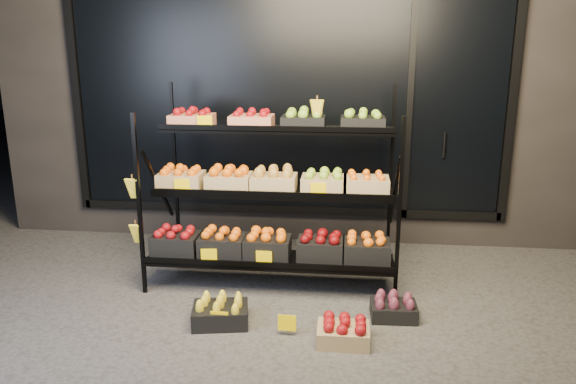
# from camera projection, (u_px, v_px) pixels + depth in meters

# --- Properties ---
(ground) EXTENTS (24.00, 24.00, 0.00)m
(ground) POSITION_uv_depth(u_px,v_px,m) (264.00, 308.00, 4.40)
(ground) COLOR #514F4C
(ground) RESTS_ON ground
(building) EXTENTS (6.00, 2.08, 3.50)m
(building) POSITION_uv_depth(u_px,v_px,m) (296.00, 66.00, 6.42)
(building) COLOR #2D2826
(building) RESTS_ON ground
(display_rack) EXTENTS (2.18, 1.02, 1.66)m
(display_rack) POSITION_uv_depth(u_px,v_px,m) (272.00, 192.00, 4.77)
(display_rack) COLOR black
(display_rack) RESTS_ON ground
(tag_floor_a) EXTENTS (0.13, 0.01, 0.12)m
(tag_floor_a) POSITION_uv_depth(u_px,v_px,m) (220.00, 324.00, 4.03)
(tag_floor_a) COLOR #F2C800
(tag_floor_a) RESTS_ON ground
(tag_floor_b) EXTENTS (0.13, 0.01, 0.12)m
(tag_floor_b) POSITION_uv_depth(u_px,v_px,m) (287.00, 328.00, 3.97)
(tag_floor_b) COLOR #F2C800
(tag_floor_b) RESTS_ON ground
(floor_crate_midleft) EXTENTS (0.45, 0.37, 0.20)m
(floor_crate_midleft) POSITION_uv_depth(u_px,v_px,m) (220.00, 312.00, 4.14)
(floor_crate_midleft) COLOR black
(floor_crate_midleft) RESTS_ON ground
(floor_crate_midright) EXTENTS (0.36, 0.27, 0.19)m
(floor_crate_midright) POSITION_uv_depth(u_px,v_px,m) (343.00, 332.00, 3.87)
(floor_crate_midright) COLOR tan
(floor_crate_midright) RESTS_ON ground
(floor_crate_right) EXTENTS (0.35, 0.27, 0.18)m
(floor_crate_right) POSITION_uv_depth(u_px,v_px,m) (394.00, 308.00, 4.22)
(floor_crate_right) COLOR black
(floor_crate_right) RESTS_ON ground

